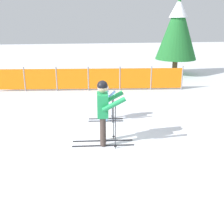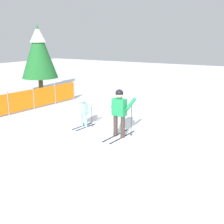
# 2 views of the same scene
# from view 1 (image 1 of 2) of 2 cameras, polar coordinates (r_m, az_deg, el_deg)

# --- Properties ---
(ground_plane) EXTENTS (60.00, 60.00, 0.00)m
(ground_plane) POSITION_cam_1_polar(r_m,az_deg,el_deg) (7.67, -2.20, -6.75)
(ground_plane) COLOR white
(skier_adult) EXTENTS (1.69, 0.78, 1.77)m
(skier_adult) POSITION_cam_1_polar(r_m,az_deg,el_deg) (7.38, -1.69, 1.07)
(skier_adult) COLOR black
(skier_adult) RESTS_ON ground_plane
(skier_child) EXTENTS (1.17, 0.57, 1.23)m
(skier_child) POSITION_cam_1_polar(r_m,az_deg,el_deg) (9.23, -1.17, 2.53)
(skier_child) COLOR black
(skier_child) RESTS_ON ground_plane
(safety_fence) EXTENTS (8.84, 0.83, 1.12)m
(safety_fence) POSITION_cam_1_polar(r_m,az_deg,el_deg) (13.17, -4.82, 6.75)
(safety_fence) COLOR gray
(safety_fence) RESTS_ON ground_plane
(conifer_far) EXTENTS (2.36, 2.36, 4.39)m
(conifer_far) POSITION_cam_1_polar(r_m,az_deg,el_deg) (17.06, 13.18, 16.39)
(conifer_far) COLOR #4C3823
(conifer_far) RESTS_ON ground_plane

